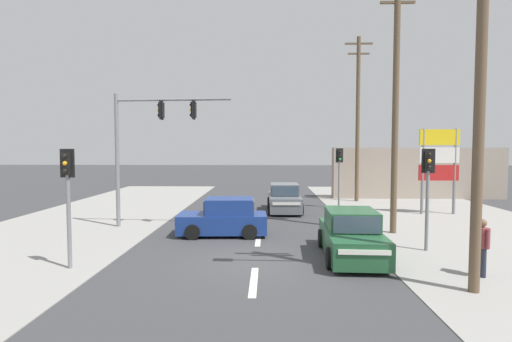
{
  "coord_description": "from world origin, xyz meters",
  "views": [
    {
      "loc": [
        0.38,
        -12.51,
        3.59
      ],
      "look_at": [
        -0.12,
        4.0,
        2.63
      ],
      "focal_mm": 28.0,
      "sensor_mm": 36.0,
      "label": 1
    }
  ],
  "objects_px": {
    "utility_pole_midground_right": "(396,100)",
    "pedestal_signal_right_kerb": "(428,182)",
    "shopping_plaza_sign": "(439,159)",
    "utility_pole_background_right": "(358,116)",
    "pedestrian_at_kerb": "(482,244)",
    "sedan_crossing_left": "(351,236)",
    "pedestal_signal_far_median": "(339,168)",
    "sedan_oncoming_near": "(284,199)",
    "hatchback_receding_far": "(224,218)",
    "pedestal_signal_left_kerb": "(68,188)",
    "traffic_signal_mast": "(145,135)",
    "utility_pole_foreground_right": "(476,59)"
  },
  "relations": [
    {
      "from": "utility_pole_foreground_right",
      "to": "utility_pole_midground_right",
      "type": "xyz_separation_m",
      "value": [
        0.28,
        6.88,
        -0.18
      ]
    },
    {
      "from": "utility_pole_midground_right",
      "to": "sedan_crossing_left",
      "type": "xyz_separation_m",
      "value": [
        -2.53,
        -3.74,
        -4.84
      ]
    },
    {
      "from": "utility_pole_background_right",
      "to": "hatchback_receding_far",
      "type": "xyz_separation_m",
      "value": [
        -7.72,
        -10.57,
        -4.97
      ]
    },
    {
      "from": "utility_pole_foreground_right",
      "to": "pedestal_signal_left_kerb",
      "type": "distance_m",
      "value": 11.46
    },
    {
      "from": "pedestal_signal_far_median",
      "to": "shopping_plaza_sign",
      "type": "xyz_separation_m",
      "value": [
        4.95,
        -1.97,
        0.57
      ]
    },
    {
      "from": "pedestal_signal_right_kerb",
      "to": "pedestrian_at_kerb",
      "type": "xyz_separation_m",
      "value": [
        0.41,
        -2.78,
        -1.49
      ]
    },
    {
      "from": "hatchback_receding_far",
      "to": "sedan_oncoming_near",
      "type": "xyz_separation_m",
      "value": [
        2.72,
        6.31,
        0.0
      ]
    },
    {
      "from": "pedestal_signal_left_kerb",
      "to": "sedan_oncoming_near",
      "type": "height_order",
      "value": "pedestal_signal_left_kerb"
    },
    {
      "from": "traffic_signal_mast",
      "to": "pedestrian_at_kerb",
      "type": "relative_size",
      "value": 3.68
    },
    {
      "from": "shopping_plaza_sign",
      "to": "sedan_oncoming_near",
      "type": "bearing_deg",
      "value": 174.29
    },
    {
      "from": "shopping_plaza_sign",
      "to": "sedan_crossing_left",
      "type": "bearing_deg",
      "value": -126.66
    },
    {
      "from": "utility_pole_background_right",
      "to": "sedan_oncoming_near",
      "type": "xyz_separation_m",
      "value": [
        -5.01,
        -4.26,
        -4.97
      ]
    },
    {
      "from": "pedestal_signal_left_kerb",
      "to": "pedestrian_at_kerb",
      "type": "xyz_separation_m",
      "value": [
        11.79,
        -0.41,
        -1.49
      ]
    },
    {
      "from": "shopping_plaza_sign",
      "to": "utility_pole_background_right",
      "type": "bearing_deg",
      "value": 122.4
    },
    {
      "from": "shopping_plaza_sign",
      "to": "sedan_oncoming_near",
      "type": "relative_size",
      "value": 1.08
    },
    {
      "from": "utility_pole_midground_right",
      "to": "pedestal_signal_right_kerb",
      "type": "relative_size",
      "value": 2.98
    },
    {
      "from": "pedestrian_at_kerb",
      "to": "utility_pole_midground_right",
      "type": "bearing_deg",
      "value": 96.57
    },
    {
      "from": "sedan_crossing_left",
      "to": "pedestrian_at_kerb",
      "type": "distance_m",
      "value": 3.74
    },
    {
      "from": "utility_pole_background_right",
      "to": "hatchback_receding_far",
      "type": "relative_size",
      "value": 2.93
    },
    {
      "from": "sedan_crossing_left",
      "to": "sedan_oncoming_near",
      "type": "xyz_separation_m",
      "value": [
        -1.8,
        9.46,
        0.0
      ]
    },
    {
      "from": "utility_pole_background_right",
      "to": "utility_pole_foreground_right",
      "type": "bearing_deg",
      "value": -93.24
    },
    {
      "from": "traffic_signal_mast",
      "to": "hatchback_receding_far",
      "type": "height_order",
      "value": "traffic_signal_mast"
    },
    {
      "from": "sedan_crossing_left",
      "to": "sedan_oncoming_near",
      "type": "distance_m",
      "value": 9.63
    },
    {
      "from": "pedestal_signal_right_kerb",
      "to": "utility_pole_foreground_right",
      "type": "bearing_deg",
      "value": -97.45
    },
    {
      "from": "shopping_plaza_sign",
      "to": "hatchback_receding_far",
      "type": "xyz_separation_m",
      "value": [
        -10.95,
        -5.49,
        -2.28
      ]
    },
    {
      "from": "traffic_signal_mast",
      "to": "hatchback_receding_far",
      "type": "relative_size",
      "value": 1.62
    },
    {
      "from": "pedestal_signal_far_median",
      "to": "shopping_plaza_sign",
      "type": "bearing_deg",
      "value": -21.65
    },
    {
      "from": "pedestal_signal_left_kerb",
      "to": "hatchback_receding_far",
      "type": "height_order",
      "value": "pedestal_signal_left_kerb"
    },
    {
      "from": "utility_pole_midground_right",
      "to": "sedan_crossing_left",
      "type": "distance_m",
      "value": 6.61
    },
    {
      "from": "shopping_plaza_sign",
      "to": "pedestal_signal_far_median",
      "type": "bearing_deg",
      "value": 158.35
    },
    {
      "from": "utility_pole_midground_right",
      "to": "pedestal_signal_left_kerb",
      "type": "xyz_separation_m",
      "value": [
        -11.13,
        -5.27,
        -3.13
      ]
    },
    {
      "from": "sedan_crossing_left",
      "to": "sedan_oncoming_near",
      "type": "height_order",
      "value": "same"
    },
    {
      "from": "pedestal_signal_far_median",
      "to": "shopping_plaza_sign",
      "type": "distance_m",
      "value": 5.36
    },
    {
      "from": "pedestal_signal_right_kerb",
      "to": "utility_pole_midground_right",
      "type": "bearing_deg",
      "value": 94.8
    },
    {
      "from": "pedestal_signal_right_kerb",
      "to": "pedestal_signal_far_median",
      "type": "distance_m",
      "value": 9.86
    },
    {
      "from": "pedestal_signal_right_kerb",
      "to": "sedan_oncoming_near",
      "type": "distance_m",
      "value": 9.92
    },
    {
      "from": "shopping_plaza_sign",
      "to": "pedestal_signal_right_kerb",
      "type": "bearing_deg",
      "value": -115.14
    },
    {
      "from": "traffic_signal_mast",
      "to": "pedestrian_at_kerb",
      "type": "xyz_separation_m",
      "value": [
        11.41,
        -6.61,
        -3.22
      ]
    },
    {
      "from": "traffic_signal_mast",
      "to": "sedan_crossing_left",
      "type": "xyz_separation_m",
      "value": [
        8.23,
        -4.66,
        -3.44
      ]
    },
    {
      "from": "utility_pole_midground_right",
      "to": "utility_pole_background_right",
      "type": "xyz_separation_m",
      "value": [
        0.68,
        9.99,
        0.13
      ]
    },
    {
      "from": "utility_pole_background_right",
      "to": "pedestal_signal_far_median",
      "type": "bearing_deg",
      "value": -118.94
    },
    {
      "from": "hatchback_receding_far",
      "to": "pedestal_signal_far_median",
      "type": "bearing_deg",
      "value": 51.17
    },
    {
      "from": "traffic_signal_mast",
      "to": "shopping_plaza_sign",
      "type": "distance_m",
      "value": 15.24
    },
    {
      "from": "traffic_signal_mast",
      "to": "sedan_oncoming_near",
      "type": "distance_m",
      "value": 8.73
    },
    {
      "from": "utility_pole_midground_right",
      "to": "traffic_signal_mast",
      "type": "relative_size",
      "value": 1.77
    },
    {
      "from": "traffic_signal_mast",
      "to": "hatchback_receding_far",
      "type": "distance_m",
      "value": 5.28
    },
    {
      "from": "utility_pole_midground_right",
      "to": "hatchback_receding_far",
      "type": "xyz_separation_m",
      "value": [
        -7.04,
        -0.58,
        -4.84
      ]
    },
    {
      "from": "pedestal_signal_far_median",
      "to": "pedestrian_at_kerb",
      "type": "relative_size",
      "value": 2.18
    },
    {
      "from": "utility_pole_foreground_right",
      "to": "pedestal_signal_right_kerb",
      "type": "relative_size",
      "value": 3.01
    },
    {
      "from": "sedan_crossing_left",
      "to": "utility_pole_midground_right",
      "type": "bearing_deg",
      "value": 55.93
    }
  ]
}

